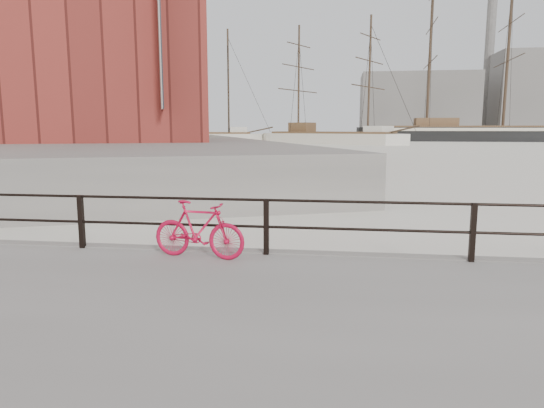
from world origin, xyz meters
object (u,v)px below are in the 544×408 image
at_px(schooner_left, 194,143).
at_px(workboat_near, 119,157).
at_px(bicycle, 199,230).
at_px(schooner_mid, 331,144).
at_px(workboat_far, 57,151).
at_px(barque_black, 502,141).

xyz_separation_m(schooner_left, workboat_near, (5.83, -42.37, 0.00)).
bearing_deg(schooner_left, bicycle, -84.79).
bearing_deg(workboat_near, schooner_left, 97.48).
bearing_deg(schooner_mid, workboat_far, -108.28).
distance_m(barque_black, workboat_near, 78.28).
bearing_deg(workboat_far, workboat_near, -36.65).
distance_m(schooner_mid, workboat_near, 43.41).
xyz_separation_m(bicycle, schooner_left, (-23.07, 75.91, -0.85)).
xyz_separation_m(schooner_mid, workboat_near, (-18.33, -39.35, 0.00)).
relative_size(barque_black, workboat_near, 5.48).
xyz_separation_m(bicycle, workboat_far, (-29.33, 43.44, -0.85)).
distance_m(schooner_mid, schooner_left, 24.36).
relative_size(schooner_left, workboat_far, 2.34).
xyz_separation_m(workboat_near, workboat_far, (-12.10, 9.90, 0.00)).
distance_m(schooner_mid, workboat_far, 42.35).
height_order(bicycle, schooner_mid, schooner_mid).
height_order(schooner_mid, schooner_left, schooner_mid).
bearing_deg(workboat_far, schooner_mid, 46.73).
bearing_deg(workboat_near, workboat_far, 140.34).
relative_size(schooner_left, workboat_near, 2.36).
bearing_deg(schooner_mid, bicycle, -63.20).
bearing_deg(schooner_left, workboat_far, -112.61).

